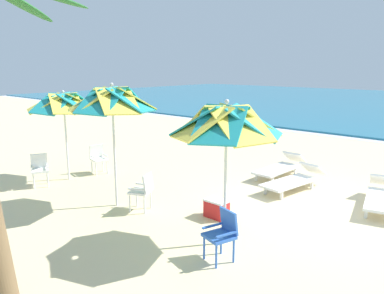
# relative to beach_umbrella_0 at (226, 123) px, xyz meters

# --- Properties ---
(ground_plane) EXTENTS (80.00, 80.00, 0.00)m
(ground_plane) POSITION_rel_beach_umbrella_0_xyz_m (0.41, 2.67, -2.24)
(ground_plane) COLOR beige
(beach_umbrella_0) EXTENTS (2.00, 2.00, 2.65)m
(beach_umbrella_0) POSITION_rel_beach_umbrella_0_xyz_m (0.00, 0.00, 0.00)
(beach_umbrella_0) COLOR silver
(beach_umbrella_0) RESTS_ON ground
(plastic_chair_0) EXTENTS (0.55, 0.57, 0.87)m
(plastic_chair_0) POSITION_rel_beach_umbrella_0_xyz_m (0.34, -0.52, -1.74)
(plastic_chair_0) COLOR blue
(plastic_chair_0) RESTS_ON ground
(beach_umbrella_1) EXTENTS (1.98, 1.98, 2.84)m
(beach_umbrella_1) POSITION_rel_beach_umbrella_0_xyz_m (-3.05, -0.14, 0.20)
(beach_umbrella_1) COLOR silver
(beach_umbrella_1) RESTS_ON ground
(plastic_chair_1) EXTENTS (0.60, 0.58, 0.87)m
(plastic_chair_1) POSITION_rel_beach_umbrella_0_xyz_m (-2.34, 0.07, -1.74)
(plastic_chair_1) COLOR white
(plastic_chair_1) RESTS_ON ground
(beach_umbrella_2) EXTENTS (2.04, 2.04, 2.55)m
(beach_umbrella_2) POSITION_rel_beach_umbrella_0_xyz_m (-5.77, 0.23, -0.06)
(beach_umbrella_2) COLOR silver
(beach_umbrella_2) RESTS_ON ground
(plastic_chair_2) EXTENTS (0.60, 0.58, 0.87)m
(plastic_chair_2) POSITION_rel_beach_umbrella_0_xyz_m (-5.82, -0.59, -1.74)
(plastic_chair_2) COLOR white
(plastic_chair_2) RESTS_ON ground
(plastic_chair_3) EXTENTS (0.56, 0.53, 0.87)m
(plastic_chair_3) POSITION_rel_beach_umbrella_0_xyz_m (-5.69, 1.20, -1.74)
(plastic_chair_3) COLOR white
(plastic_chair_3) RESTS_ON ground
(sun_lounger_0) EXTENTS (1.11, 2.23, 0.62)m
(sun_lounger_0) POSITION_rel_beach_umbrella_0_xyz_m (1.61, 3.85, -1.96)
(sun_lounger_0) COLOR white
(sun_lounger_0) RESTS_ON ground
(sun_lounger_1) EXTENTS (0.94, 2.21, 0.62)m
(sun_lounger_1) POSITION_rel_beach_umbrella_0_xyz_m (-0.49, 3.67, -1.96)
(sun_lounger_1) COLOR white
(sun_lounger_1) RESTS_ON ground
(sun_lounger_2) EXTENTS (0.68, 2.16, 0.62)m
(sun_lounger_2) POSITION_rel_beach_umbrella_0_xyz_m (-1.40, 4.58, -1.96)
(sun_lounger_2) COLOR white
(sun_lounger_2) RESTS_ON ground
(cooler_box) EXTENTS (0.50, 0.34, 0.40)m
(cooler_box) POSITION_rel_beach_umbrella_0_xyz_m (-0.86, 0.86, -2.04)
(cooler_box) COLOR red
(cooler_box) RESTS_ON ground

